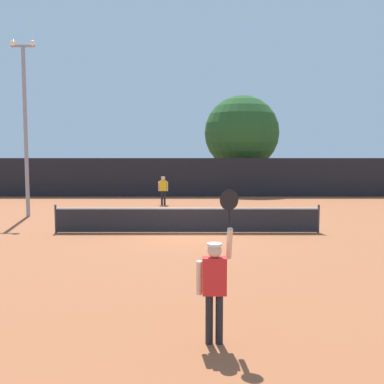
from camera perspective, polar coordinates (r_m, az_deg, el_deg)
The scene contains 9 objects.
ground_plane at distance 17.09m, azimuth -0.56°, elevation -5.21°, with size 120.00×120.00×0.00m, color #9E5633.
tennis_net at distance 17.01m, azimuth -0.56°, elevation -3.51°, with size 10.11×0.08×1.07m.
perimeter_fence at distance 31.04m, azimuth -0.28°, elevation 1.89°, with size 32.07×0.12×2.68m, color black.
player_serving at distance 7.17m, azimuth 3.04°, elevation -10.85°, with size 0.68×0.39×2.46m.
player_receiving at distance 26.17m, azimuth -3.64°, elevation 0.56°, with size 0.57×0.24×1.64m.
tennis_ball at distance 19.27m, azimuth -8.24°, elevation -4.00°, with size 0.07×0.07×0.07m, color #CCE033.
light_pole at distance 22.66m, azimuth -20.49°, elevation 8.90°, with size 1.18×0.28×8.26m.
large_tree at distance 34.67m, azimuth 6.45°, elevation 7.50°, with size 5.70×5.70×7.42m.
parked_car_near at distance 39.92m, azimuth 1.88°, elevation 1.77°, with size 2.01×4.25×1.69m.
Camera 1 is at (0.19, -16.82, 3.03)m, focal length 41.71 mm.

